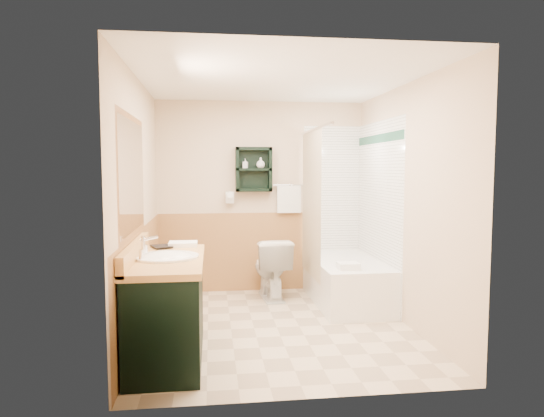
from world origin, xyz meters
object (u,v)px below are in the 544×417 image
at_px(bathtub, 346,281).
at_px(wall_shelf, 254,169).
at_px(soap_bottle_b, 261,164).
at_px(hair_dryer, 230,198).
at_px(vanity, 168,308).
at_px(toilet, 271,268).
at_px(vanity_book, 153,237).
at_px(soap_bottle_a, 245,166).

bearing_deg(bathtub, wall_shelf, 148.61).
relative_size(bathtub, soap_bottle_b, 11.19).
height_order(hair_dryer, vanity, hair_dryer).
relative_size(bathtub, toilet, 2.05).
distance_m(wall_shelf, vanity, 2.50).
relative_size(vanity, toilet, 1.80).
xyz_separation_m(wall_shelf, vanity, (-0.89, -2.04, -1.13)).
relative_size(hair_dryer, soap_bottle_b, 1.79).
distance_m(vanity_book, soap_bottle_b, 2.06).
xyz_separation_m(vanity, bathtub, (1.92, 1.42, -0.17)).
xyz_separation_m(hair_dryer, soap_bottle_a, (0.20, -0.03, 0.39)).
bearing_deg(toilet, vanity_book, 41.18).
bearing_deg(bathtub, toilet, 159.46).
distance_m(wall_shelf, soap_bottle_b, 0.11).
distance_m(vanity, vanity_book, 0.72).
height_order(hair_dryer, soap_bottle_b, soap_bottle_b).
distance_m(wall_shelf, soap_bottle_a, 0.11).
distance_m(toilet, soap_bottle_b, 1.30).
height_order(vanity, bathtub, vanity).
xyz_separation_m(hair_dryer, vanity_book, (-0.76, -1.60, -0.25)).
relative_size(soap_bottle_a, soap_bottle_b, 0.88).
bearing_deg(toilet, soap_bottle_a, -51.67).
xyz_separation_m(wall_shelf, toilet, (0.18, -0.31, -1.19)).
bearing_deg(toilet, vanity, 53.81).
bearing_deg(vanity, vanity_book, 109.38).
height_order(vanity_book, soap_bottle_b, soap_bottle_b).
bearing_deg(toilet, hair_dryer, -39.45).
distance_m(wall_shelf, bathtub, 1.77).
distance_m(wall_shelf, hair_dryer, 0.46).
relative_size(vanity, bathtub, 0.88).
xyz_separation_m(vanity, toilet, (1.07, 1.74, -0.06)).
bearing_deg(vanity_book, wall_shelf, 33.30).
bearing_deg(bathtub, soap_bottle_a, 151.23).
distance_m(hair_dryer, toilet, 1.02).
bearing_deg(soap_bottle_b, soap_bottle_a, 180.00).
height_order(toilet, soap_bottle_a, soap_bottle_a).
bearing_deg(wall_shelf, toilet, -60.24).
bearing_deg(soap_bottle_b, wall_shelf, 176.68).
bearing_deg(soap_bottle_b, vanity_book, -126.15).
xyz_separation_m(wall_shelf, bathtub, (1.03, -0.63, -1.30)).
relative_size(wall_shelf, toilet, 0.75).
height_order(vanity_book, soap_bottle_a, soap_bottle_a).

